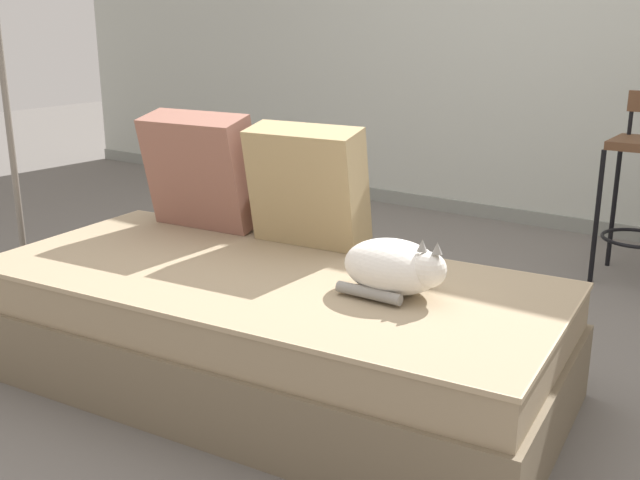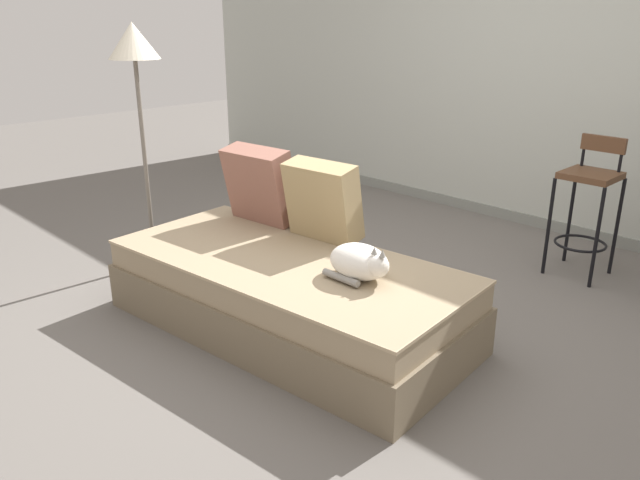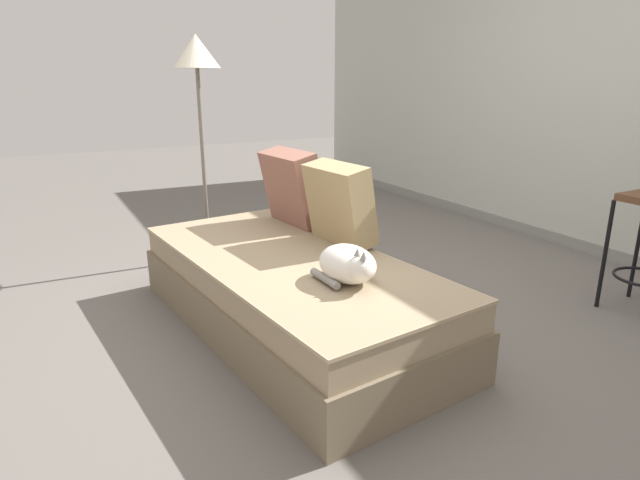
% 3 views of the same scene
% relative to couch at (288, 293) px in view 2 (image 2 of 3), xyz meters
% --- Properties ---
extents(ground_plane, '(16.00, 16.00, 0.00)m').
position_rel_couch_xyz_m(ground_plane, '(0.00, 0.40, -0.21)').
color(ground_plane, '#66605B').
rests_on(ground_plane, ground).
extents(wall_back_panel, '(8.00, 0.10, 2.60)m').
position_rel_couch_xyz_m(wall_back_panel, '(0.00, 2.65, 1.09)').
color(wall_back_panel, '#B7BCB2').
rests_on(wall_back_panel, ground).
extents(wall_baseboard_trim, '(8.00, 0.02, 0.09)m').
position_rel_couch_xyz_m(wall_baseboard_trim, '(0.00, 2.60, -0.17)').
color(wall_baseboard_trim, gray).
rests_on(wall_baseboard_trim, ground).
extents(couch, '(2.08, 1.12, 0.41)m').
position_rel_couch_xyz_m(couch, '(0.00, 0.00, 0.00)').
color(couch, '#766750').
rests_on(couch, ground).
extents(throw_pillow_corner, '(0.47, 0.30, 0.48)m').
position_rel_couch_xyz_m(throw_pillow_corner, '(-0.58, 0.31, 0.44)').
color(throw_pillow_corner, '#936051').
rests_on(throw_pillow_corner, couch).
extents(throw_pillow_middle, '(0.46, 0.28, 0.46)m').
position_rel_couch_xyz_m(throw_pillow_middle, '(-0.09, 0.36, 0.43)').
color(throw_pillow_middle, tan).
rests_on(throw_pillow_middle, couch).
extents(cat, '(0.35, 0.25, 0.20)m').
position_rel_couch_xyz_m(cat, '(0.45, 0.08, 0.29)').
color(cat, white).
rests_on(cat, couch).
extents(bar_stool_near_window, '(0.34, 0.34, 0.91)m').
position_rel_couch_xyz_m(bar_stool_near_window, '(0.78, 1.91, 0.32)').
color(bar_stool_near_window, black).
rests_on(bar_stool_near_window, ground).
extents(floor_lamp, '(0.32, 0.32, 1.60)m').
position_rel_couch_xyz_m(floor_lamp, '(-1.35, -0.03, 1.13)').
color(floor_lamp, slate).
rests_on(floor_lamp, ground).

